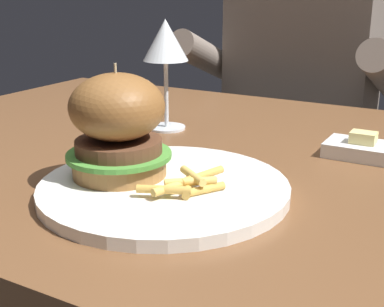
# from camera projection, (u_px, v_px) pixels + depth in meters

# --- Properties ---
(dining_table) EXTENTS (1.14, 0.79, 0.74)m
(dining_table) POSITION_uv_depth(u_px,v_px,m) (204.00, 213.00, 0.81)
(dining_table) COLOR brown
(dining_table) RESTS_ON ground
(main_plate) EXTENTS (0.29, 0.29, 0.01)m
(main_plate) POSITION_uv_depth(u_px,v_px,m) (164.00, 188.00, 0.62)
(main_plate) COLOR white
(main_plate) RESTS_ON dining_table
(burger_sandwich) EXTENTS (0.12, 0.12, 0.13)m
(burger_sandwich) POSITION_uv_depth(u_px,v_px,m) (118.00, 125.00, 0.62)
(burger_sandwich) COLOR #9E6B38
(burger_sandwich) RESTS_ON main_plate
(fries_pile) EXTENTS (0.08, 0.10, 0.02)m
(fries_pile) POSITION_uv_depth(u_px,v_px,m) (188.00, 183.00, 0.58)
(fries_pile) COLOR gold
(fries_pile) RESTS_ON main_plate
(wine_glass) EXTENTS (0.07, 0.07, 0.18)m
(wine_glass) POSITION_uv_depth(u_px,v_px,m) (166.00, 44.00, 0.85)
(wine_glass) COLOR silver
(wine_glass) RESTS_ON dining_table
(butter_dish) EXTENTS (0.10, 0.07, 0.04)m
(butter_dish) POSITION_uv_depth(u_px,v_px,m) (362.00, 149.00, 0.75)
(butter_dish) COLOR white
(butter_dish) RESTS_ON dining_table
(diner_person) EXTENTS (0.51, 0.36, 1.18)m
(diner_person) POSITION_uv_depth(u_px,v_px,m) (297.00, 143.00, 1.43)
(diner_person) COLOR #282833
(diner_person) RESTS_ON ground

